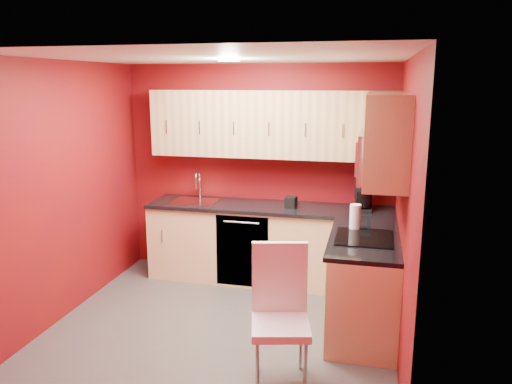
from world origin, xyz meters
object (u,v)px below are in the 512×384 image
at_px(napkin_holder, 291,202).
at_px(paper_towel, 355,217).
at_px(coffee_maker, 363,196).
at_px(dining_chair, 280,318).
at_px(sink, 195,198).
at_px(microwave, 381,157).

relative_size(napkin_holder, paper_towel, 0.52).
distance_m(coffee_maker, paper_towel, 0.76).
xyz_separation_m(coffee_maker, dining_chair, (-0.54, -1.99, -0.53)).
relative_size(sink, napkin_holder, 4.06).
bearing_deg(sink, paper_towel, -21.63).
bearing_deg(coffee_maker, dining_chair, -104.39).
xyz_separation_m(microwave, coffee_maker, (-0.15, 1.01, -0.59)).
relative_size(paper_towel, dining_chair, 0.23).
distance_m(microwave, paper_towel, 0.71).
bearing_deg(paper_towel, coffee_maker, 85.71).
xyz_separation_m(microwave, paper_towel, (-0.21, 0.25, -0.63)).
bearing_deg(paper_towel, dining_chair, -111.53).
distance_m(napkin_holder, dining_chair, 1.99).
distance_m(sink, napkin_holder, 1.16).
relative_size(microwave, sink, 1.46).
distance_m(microwave, sink, 2.43).
bearing_deg(dining_chair, paper_towel, 55.20).
bearing_deg(napkin_holder, microwave, -45.34).
bearing_deg(sink, napkin_holder, -2.66).
bearing_deg(sink, dining_chair, -54.81).
distance_m(paper_towel, dining_chair, 1.42).
relative_size(microwave, paper_towel, 3.07).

